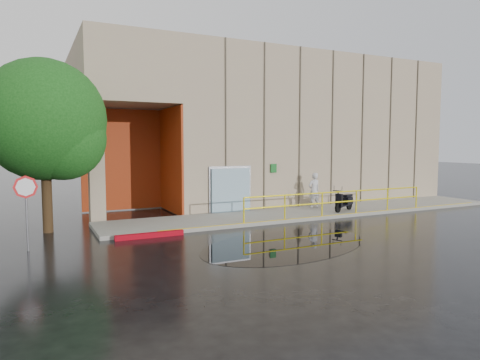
# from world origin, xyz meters

# --- Properties ---
(ground) EXTENTS (120.00, 120.00, 0.00)m
(ground) POSITION_xyz_m (0.00, 0.00, 0.00)
(ground) COLOR black
(ground) RESTS_ON ground
(sidewalk) EXTENTS (20.00, 3.00, 0.15)m
(sidewalk) POSITION_xyz_m (4.00, 4.50, 0.07)
(sidewalk) COLOR gray
(sidewalk) RESTS_ON ground
(building) EXTENTS (20.00, 10.17, 8.00)m
(building) POSITION_xyz_m (5.10, 10.98, 4.21)
(building) COLOR tan
(building) RESTS_ON ground
(guardrail) EXTENTS (9.56, 0.06, 1.03)m
(guardrail) POSITION_xyz_m (4.25, 3.15, 0.68)
(guardrail) COLOR yellow
(guardrail) RESTS_ON sidewalk
(person) EXTENTS (0.64, 0.43, 1.72)m
(person) POSITION_xyz_m (4.36, 5.22, 1.01)
(person) COLOR silver
(person) RESTS_ON sidewalk
(scooter) EXTENTS (1.60, 1.07, 1.21)m
(scooter) POSITION_xyz_m (5.03, 3.79, 0.85)
(scooter) COLOR black
(scooter) RESTS_ON sidewalk
(stop_sign) EXTENTS (0.70, 0.09, 2.31)m
(stop_sign) POSITION_xyz_m (-8.16, 2.55, 1.71)
(stop_sign) COLOR slate
(stop_sign) RESTS_ON ground
(red_curb) EXTENTS (2.40, 0.19, 0.18)m
(red_curb) POSITION_xyz_m (-4.35, 2.78, 0.09)
(red_curb) COLOR #9E020F
(red_curb) RESTS_ON ground
(puddle) EXTENTS (7.31, 5.66, 0.01)m
(puddle) POSITION_xyz_m (-0.61, -0.17, 0.00)
(puddle) COLOR black
(puddle) RESTS_ON ground
(tree_near) EXTENTS (4.39, 4.39, 6.33)m
(tree_near) POSITION_xyz_m (-7.35, 5.27, 3.96)
(tree_near) COLOR black
(tree_near) RESTS_ON ground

